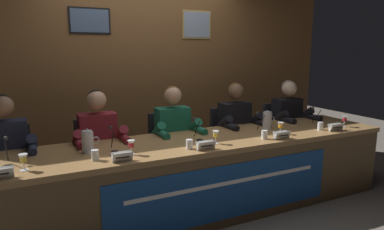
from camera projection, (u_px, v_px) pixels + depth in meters
name	position (u px, v px, depth m)	size (l,w,h in m)	color
ground_plane	(192.00, 211.00, 3.41)	(12.00, 12.00, 0.00)	#70665B
wall_back_panelled	(147.00, 74.00, 4.37)	(5.53, 0.14, 2.60)	brown
conference_table	(198.00, 166.00, 3.20)	(4.33, 0.86, 0.75)	olive
chair_far_left	(11.00, 176.00, 3.18)	(0.44, 0.45, 0.90)	black
panelist_far_left	(7.00, 153.00, 2.95)	(0.51, 0.48, 1.23)	black
juice_glass_far_left	(23.00, 159.00, 2.42)	(0.06, 0.06, 0.12)	white
microphone_far_left	(7.00, 157.00, 2.51)	(0.06, 0.17, 0.22)	black
chair_left	(98.00, 163.00, 3.52)	(0.44, 0.45, 0.90)	black
panelist_left	(100.00, 143.00, 3.29)	(0.51, 0.48, 1.23)	black
nameplate_left	(122.00, 157.00, 2.63)	(0.16, 0.06, 0.08)	white
juice_glass_left	(131.00, 145.00, 2.80)	(0.06, 0.06, 0.12)	white
water_cup_left	(95.00, 156.00, 2.66)	(0.06, 0.06, 0.08)	silver
microphone_left	(113.00, 144.00, 2.87)	(0.06, 0.17, 0.22)	black
chair_center	(169.00, 153.00, 3.87)	(0.44, 0.45, 0.90)	black
panelist_center	(175.00, 134.00, 3.64)	(0.51, 0.48, 1.23)	black
nameplate_center	(206.00, 145.00, 2.95)	(0.17, 0.06, 0.08)	white
juice_glass_center	(216.00, 135.00, 3.13)	(0.06, 0.06, 0.12)	white
water_cup_center	(189.00, 145.00, 2.97)	(0.06, 0.06, 0.08)	silver
microphone_center	(198.00, 133.00, 3.24)	(0.06, 0.17, 0.22)	black
chair_right	(229.00, 145.00, 4.21)	(0.44, 0.45, 0.90)	black
panelist_right	(238.00, 127.00, 3.98)	(0.51, 0.48, 1.23)	black
nameplate_right	(282.00, 135.00, 3.30)	(0.18, 0.06, 0.08)	white
juice_glass_right	(281.00, 126.00, 3.50)	(0.06, 0.06, 0.12)	white
water_cup_right	(264.00, 135.00, 3.31)	(0.06, 0.06, 0.08)	silver
microphone_right	(262.00, 126.00, 3.54)	(0.06, 0.17, 0.22)	black
chair_far_right	(279.00, 138.00, 4.55)	(0.44, 0.45, 0.90)	black
panelist_far_right	(291.00, 121.00, 4.32)	(0.51, 0.48, 1.23)	black
nameplate_far_right	(336.00, 127.00, 3.65)	(0.19, 0.06, 0.08)	white
juice_glass_far_right	(345.00, 119.00, 3.83)	(0.06, 0.06, 0.12)	white
water_cup_far_right	(320.00, 126.00, 3.69)	(0.06, 0.06, 0.08)	silver
microphone_far_right	(318.00, 120.00, 3.85)	(0.06, 0.17, 0.22)	black
water_pitcher_left_side	(88.00, 142.00, 2.85)	(0.15, 0.10, 0.21)	silver
water_pitcher_right_side	(267.00, 120.00, 3.74)	(0.15, 0.10, 0.21)	silver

